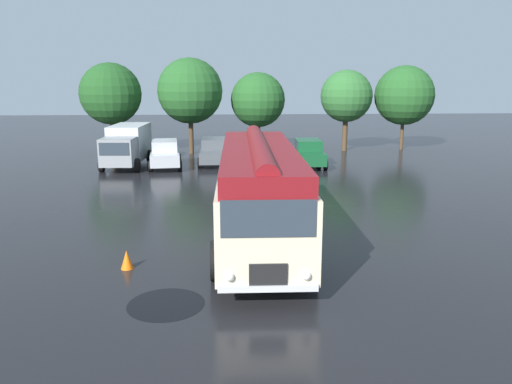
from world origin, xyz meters
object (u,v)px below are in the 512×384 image
object	(u,v)px
car_mid_right	(260,153)
box_van	(127,144)
vintage_bus	(259,188)
traffic_cone	(127,260)
car_near_left	(165,154)
car_mid_left	(214,151)
car_far_right	(308,153)

from	to	relation	value
car_mid_right	box_van	size ratio (longest dim) A/B	0.75
vintage_bus	traffic_cone	size ratio (longest dim) A/B	18.51
vintage_bus	car_near_left	distance (m)	15.57
vintage_bus	car_mid_right	bearing A→B (deg)	85.89
box_van	car_mid_left	bearing A→B (deg)	1.62
car_near_left	box_van	bearing A→B (deg)	163.09
car_far_right	box_van	world-z (taller)	box_van
box_van	traffic_cone	size ratio (longest dim) A/B	10.64
box_van	traffic_cone	bearing A→B (deg)	-79.47
car_far_right	traffic_cone	xyz separation A→B (m)	(-8.00, -16.73, -0.57)
car_near_left	car_far_right	distance (m)	8.86
car_near_left	traffic_cone	bearing A→B (deg)	-87.05
car_mid_left	car_far_right	size ratio (longest dim) A/B	0.99
car_near_left	traffic_cone	distance (m)	16.90
car_far_right	traffic_cone	size ratio (longest dim) A/B	7.73
car_mid_right	traffic_cone	distance (m)	17.65
car_mid_left	car_far_right	world-z (taller)	same
box_van	traffic_cone	distance (m)	17.93
car_near_left	car_mid_right	xyz separation A→B (m)	(5.89, 0.05, 0.00)
car_near_left	box_van	distance (m)	2.56
vintage_bus	car_near_left	world-z (taller)	vintage_bus
car_near_left	traffic_cone	world-z (taller)	car_near_left
car_mid_left	traffic_cone	bearing A→B (deg)	-96.82
car_mid_left	traffic_cone	size ratio (longest dim) A/B	7.64
box_van	traffic_cone	world-z (taller)	box_van
car_far_right	car_near_left	bearing A→B (deg)	179.15
car_far_right	box_van	distance (m)	11.31
vintage_bus	car_mid_left	world-z (taller)	vintage_bus
vintage_bus	car_far_right	distance (m)	15.22
vintage_bus	box_van	distance (m)	17.11
car_near_left	traffic_cone	size ratio (longest dim) A/B	7.93
traffic_cone	car_near_left	bearing A→B (deg)	92.95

